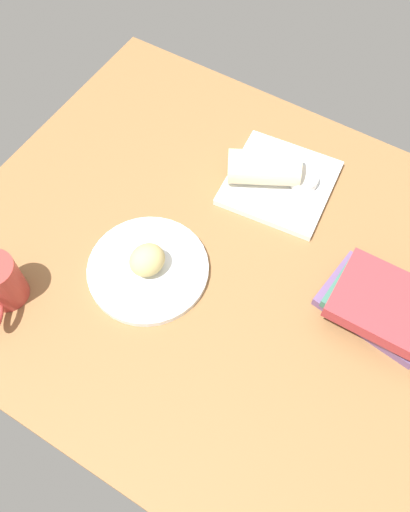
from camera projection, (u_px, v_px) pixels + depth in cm
name	position (u px, v px, depth cm)	size (l,w,h in cm)	color
dining_table	(230.00, 268.00, 107.31)	(110.00, 90.00, 4.00)	olive
round_plate	(148.00, 269.00, 104.09)	(23.47, 23.47, 1.40)	white
scone_pastry	(147.00, 260.00, 100.90)	(7.07, 6.22, 5.90)	tan
square_plate	(280.00, 183.00, 114.41)	(21.30, 21.30, 1.60)	white
sauce_cup	(304.00, 180.00, 112.31)	(5.95, 5.95, 2.23)	silver
breakfast_wrap	(264.00, 167.00, 110.91)	(7.18, 7.18, 14.75)	beige
book_stack	(384.00, 306.00, 97.01)	(22.17, 16.55, 7.08)	#6B4C7A
coffee_mug	(0.00, 283.00, 97.43)	(9.22, 12.31, 10.30)	#B23833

